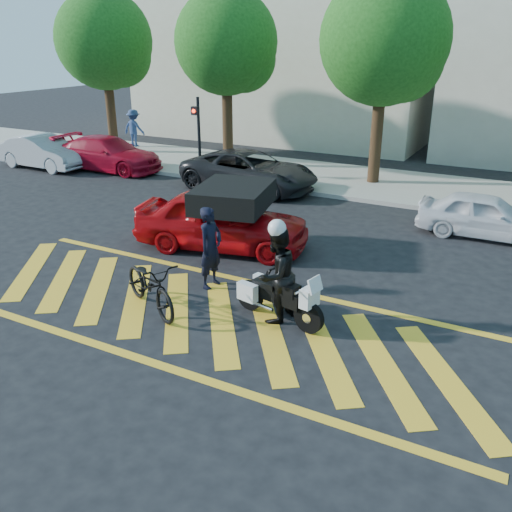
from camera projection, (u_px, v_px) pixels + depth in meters
The scene contains 18 objects.
ground at pixel (201, 315), 11.17m from camera, with size 90.00×90.00×0.00m, color black.
sidewalk at pixel (372, 183), 20.96m from camera, with size 60.00×5.00×0.15m, color #9E998E.
crosswalk at pixel (199, 314), 11.18m from camera, with size 12.33×4.00×0.01m.
building_left at pixel (287, 44), 29.97m from camera, with size 16.00×8.00×10.00m, color beige.
tree_far_left at pixel (108, 44), 24.78m from camera, with size 4.40×4.40×7.41m.
tree_left at pixel (230, 46), 21.95m from camera, with size 4.20×4.20×7.26m.
tree_center at pixel (388, 44), 19.08m from camera, with size 4.60×4.60×7.56m.
signal_pole at pixel (198, 131), 21.26m from camera, with size 0.28×0.43×3.20m.
officer_bike at pixel (211, 248), 12.11m from camera, with size 0.69×0.45×1.88m, color black.
bicycle at pixel (150, 285), 11.18m from camera, with size 0.75×2.14×1.12m, color black.
police_motorcycle at pixel (277, 296), 10.79m from camera, with size 2.12×0.89×0.94m.
officer_moto at pixel (276, 275), 10.62m from camera, with size 0.95×0.74×1.96m, color black.
red_convertible at pixel (222, 220), 14.44m from camera, with size 1.87×4.64×1.58m, color #AB070C.
parked_far_left at pixel (43, 152), 23.52m from camera, with size 1.49×4.28×1.41m, color #9A9DA1.
parked_left at pixel (108, 154), 23.15m from camera, with size 1.99×4.89×1.42m, color #AE0A22.
parked_mid_left at pixel (249, 171), 20.13m from camera, with size 2.39×5.18×1.44m, color black.
parked_mid_right at pixel (485, 215), 15.35m from camera, with size 1.48×3.69×1.26m, color silver.
pedestrian_left at pixel (134, 128), 27.47m from camera, with size 1.18×0.68×1.83m, color navy.
Camera 1 is at (5.67, -8.20, 5.30)m, focal length 38.00 mm.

